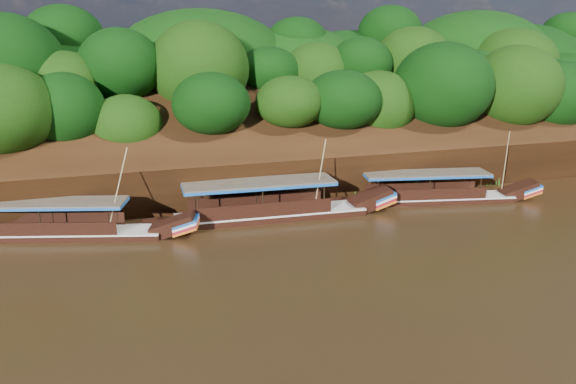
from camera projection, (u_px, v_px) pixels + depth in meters
The scene contains 6 objects.
ground at pixel (322, 254), 32.15m from camera, with size 160.00×160.00×0.00m, color black.
riverbank at pixel (233, 148), 52.41m from camera, with size 120.00×30.06×19.40m.
boat_0 at pixel (444, 195), 42.18m from camera, with size 14.17×4.71×5.94m.
boat_1 at pixel (282, 209), 38.44m from camera, with size 15.50×3.30×5.99m.
boat_2 at pixel (73, 229), 34.76m from camera, with size 14.67×5.94×6.00m.
reeds at pixel (213, 201), 39.55m from camera, with size 49.48×1.83×1.84m.
Camera 1 is at (-11.26, -27.86, 12.14)m, focal length 35.00 mm.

